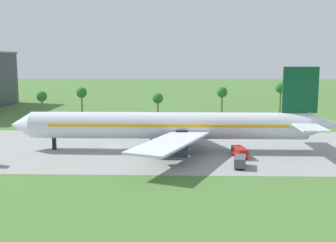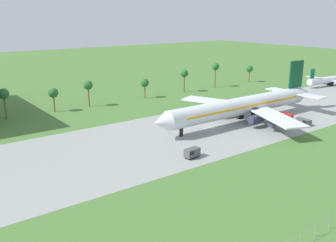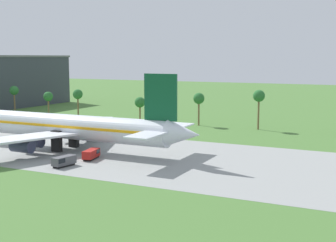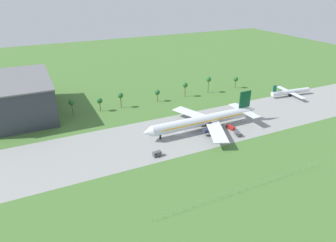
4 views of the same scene
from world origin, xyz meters
name	(u,v)px [view 1 (image 1 of 4)]	position (x,y,z in m)	size (l,w,h in m)	color
ground_plane	(114,148)	(0.00, 0.00, 0.00)	(600.00, 600.00, 0.00)	#477233
taxiway_strip	(114,148)	(0.00, 0.00, 0.01)	(320.00, 44.00, 0.02)	gray
jet_airliner	(176,126)	(13.98, -1.83, 5.48)	(72.42, 51.46, 18.39)	silver
fuel_truck	(240,162)	(26.19, -16.38, 1.13)	(2.84, 5.28, 2.07)	black
catering_van	(239,152)	(27.21, -8.01, 1.13)	(2.96, 5.53, 2.07)	black
palm_tree_row	(161,94)	(8.34, 48.68, 7.97)	(126.10, 3.60, 12.06)	brown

